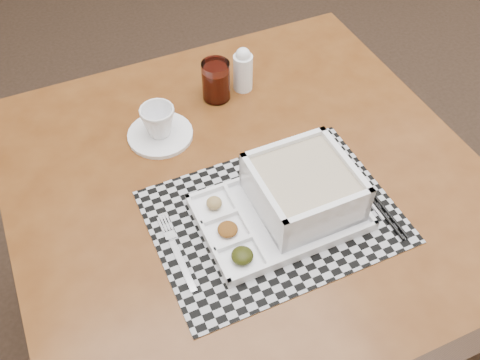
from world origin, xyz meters
The scene contains 11 objects.
floor centered at (0.00, 0.00, 0.00)m, with size 5.00×5.00×0.00m, color black.
dining_table centered at (-0.79, -0.34, 0.67)m, with size 1.05×1.05×0.74m.
placemat centered at (-0.78, -0.45, 0.75)m, with size 0.48×0.36×0.00m, color #A4A5AC.
serving_tray centered at (-0.73, -0.44, 0.79)m, with size 0.33×0.24×0.10m.
fork centered at (-0.98, -0.45, 0.75)m, with size 0.03×0.19×0.00m.
spoon centered at (-0.58, -0.40, 0.75)m, with size 0.04×0.18×0.01m.
chopsticks centered at (-0.57, -0.47, 0.75)m, with size 0.03×0.24×0.01m.
saucer centered at (-0.93, -0.14, 0.75)m, with size 0.15×0.15×0.01m, color white.
cup centered at (-0.93, -0.14, 0.79)m, with size 0.08×0.08×0.07m, color white.
juice_glass centered at (-0.76, -0.05, 0.79)m, with size 0.07×0.07×0.10m.
creamer_bottle centered at (-0.69, -0.04, 0.80)m, with size 0.05×0.05×0.12m.
Camera 1 is at (-1.07, -1.03, 1.61)m, focal length 40.00 mm.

